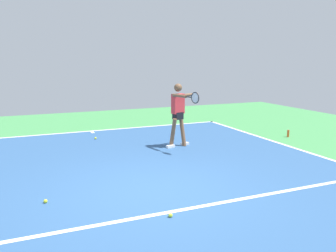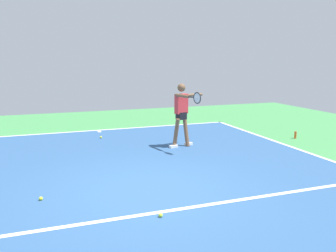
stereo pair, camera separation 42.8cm
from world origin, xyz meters
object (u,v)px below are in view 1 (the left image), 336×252
(tennis_ball_far_corner, at_px, (45,201))
(tennis_ball_by_baseline, at_px, (170,215))
(tennis_player, at_px, (179,111))
(water_bottle, at_px, (288,134))
(tennis_ball_by_sideline, at_px, (95,138))

(tennis_ball_far_corner, relative_size, tennis_ball_by_baseline, 1.00)
(tennis_player, xyz_separation_m, water_bottle, (-3.67, 0.22, -0.90))
(tennis_ball_by_baseline, height_order, tennis_ball_by_sideline, same)
(tennis_player, bearing_deg, tennis_ball_by_sideline, -57.03)
(tennis_player, xyz_separation_m, tennis_ball_by_sideline, (1.96, -1.82, -0.98))
(tennis_player, relative_size, tennis_ball_by_sideline, 26.68)
(tennis_ball_far_corner, relative_size, water_bottle, 0.30)
(tennis_player, relative_size, tennis_ball_by_baseline, 26.68)
(tennis_ball_by_baseline, xyz_separation_m, water_bottle, (-5.66, -3.79, 0.08))
(water_bottle, bearing_deg, tennis_ball_far_corner, 18.44)
(tennis_player, distance_m, tennis_ball_far_corner, 4.69)
(tennis_ball_far_corner, bearing_deg, tennis_ball_by_sideline, -111.39)
(tennis_ball_far_corner, bearing_deg, tennis_player, -144.16)
(tennis_ball_by_sideline, bearing_deg, water_bottle, 160.09)
(tennis_ball_by_baseline, bearing_deg, tennis_ball_by_sideline, -90.29)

